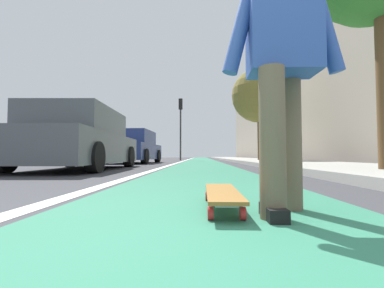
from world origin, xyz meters
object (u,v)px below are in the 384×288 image
object	(u,v)px
skateboard	(222,194)
street_tree_mid	(259,96)
parked_car_near	(80,141)
parked_car_mid	(134,148)
traffic_light	(181,118)
skater_person	(282,54)

from	to	relation	value
skateboard	street_tree_mid	xyz separation A→B (m)	(11.44, -2.78, 3.23)
skateboard	parked_car_near	size ratio (longest dim) A/B	0.18
parked_car_near	parked_car_mid	size ratio (longest dim) A/B	1.10
traffic_light	parked_car_near	bearing A→B (deg)	173.60
parked_car_mid	skateboard	bearing A→B (deg)	-162.81
street_tree_mid	parked_car_near	bearing A→B (deg)	138.85
skateboard	skater_person	distance (m)	0.92
skater_person	skateboard	bearing A→B (deg)	66.67
skateboard	traffic_light	bearing A→B (deg)	5.19
skater_person	parked_car_mid	xyz separation A→B (m)	(10.47, 3.54, -0.23)
parked_car_near	street_tree_mid	size ratio (longest dim) A/B	0.98
parked_car_near	street_tree_mid	world-z (taller)	street_tree_mid
parked_car_near	traffic_light	size ratio (longest dim) A/B	1.00
skateboard	skater_person	world-z (taller)	skater_person
skateboard	traffic_light	xyz separation A→B (m)	(17.92, 1.63, 3.07)
skateboard	parked_car_near	distance (m)	5.67
parked_car_near	parked_car_mid	bearing A→B (deg)	0.85
skater_person	traffic_light	bearing A→B (deg)	6.23
skateboard	street_tree_mid	bearing A→B (deg)	-13.66
skateboard	parked_car_mid	bearing A→B (deg)	17.19
skateboard	parked_car_mid	world-z (taller)	parked_car_mid
parked_car_near	street_tree_mid	distance (m)	9.32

